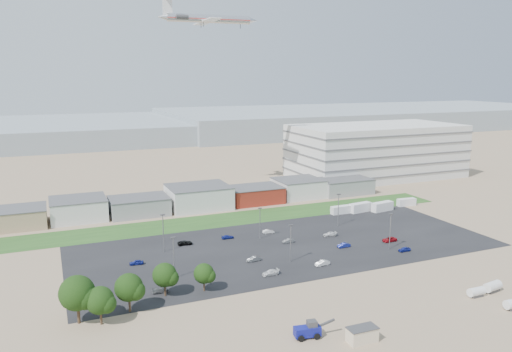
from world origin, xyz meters
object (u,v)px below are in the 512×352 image
tree_far_left (77,297)px  parked_car_5 (136,262)px  airliner (209,19)px  parked_car_6 (228,237)px  parked_car_1 (344,245)px  parked_car_4 (254,259)px  parked_car_12 (330,234)px  parked_car_13 (322,263)px  box_trailer_a (341,210)px  parked_car_11 (268,231)px  telehandler (307,329)px  parked_car_3 (271,273)px  parked_car_2 (404,249)px  storage_tank_nw (476,292)px  parked_car_0 (389,239)px  parked_car_9 (185,243)px  portable_shed (362,335)px  parked_car_7 (288,241)px

tree_far_left → parked_car_5: size_ratio=3.11×
airliner → parked_car_6: 93.51m
parked_car_1 → parked_car_4: size_ratio=0.98×
parked_car_12 → parked_car_13: bearing=-27.9°
box_trailer_a → parked_car_11: (-32.95, -10.73, -0.80)m
box_trailer_a → airliner: size_ratio=0.18×
telehandler → parked_car_3: 30.47m
parked_car_3 → parked_car_11: (13.12, 30.34, -0.04)m
telehandler → parked_car_2: size_ratio=2.22×
storage_tank_nw → parked_car_11: bearing=111.8°
parked_car_3 → parked_car_13: parked_car_13 is taller
parked_car_1 → parked_car_0: bearing=86.3°
parked_car_9 → parked_car_12: 43.68m
parked_car_4 → parked_car_5: bearing=-115.4°
storage_tank_nw → parked_car_12: size_ratio=0.92×
parked_car_1 → parked_car_3: size_ratio=0.87×
portable_shed → parked_car_11: 66.21m
parked_car_1 → parked_car_11: 24.75m
storage_tank_nw → parked_car_9: bearing=130.6°
parked_car_6 → parked_car_12: (29.44, -9.78, 0.06)m
portable_shed → parked_car_5: size_ratio=1.58×
portable_shed → storage_tank_nw: size_ratio=1.48×
storage_tank_nw → airliner: (-22.23, 119.92, 68.85)m
portable_shed → storage_tank_nw: portable_shed is taller
tree_far_left → parked_car_3: tree_far_left is taller
parked_car_4 → parked_car_6: bearing=173.1°
box_trailer_a → parked_car_5: size_ratio=2.07×
parked_car_3 → parked_car_5: bearing=-128.0°
parked_car_12 → parked_car_13: parked_car_13 is taller
telehandler → tree_far_left: 44.82m
parked_car_5 → parked_car_0: bearing=89.6°
parked_car_3 → parked_car_9: parked_car_3 is taller
box_trailer_a → parked_car_2: size_ratio=2.08×
parked_car_3 → parked_car_13: size_ratio=1.10×
parked_car_3 → parked_car_5: (-29.03, 19.69, -0.02)m
parked_car_6 → parked_car_11: bearing=-89.3°
portable_shed → parked_car_9: 66.80m
parked_car_7 → parked_car_5: bearing=-89.4°
parked_car_13 → parked_car_1: bearing=121.8°
parked_car_6 → parked_car_9: (-13.23, -0.48, 0.06)m
tree_far_left → parked_car_9: (31.31, 37.39, -4.97)m
airliner → parked_car_9: size_ratio=9.47×
tree_far_left → parked_car_1: (72.31, 17.72, -4.94)m
storage_tank_nw → tree_far_left: 84.32m
airliner → parked_car_13: (0.38, -90.66, -69.35)m
parked_car_6 → parked_car_12: 31.03m
parked_car_3 → parked_car_12: parked_car_3 is taller
parked_car_4 → portable_shed: bearing=-3.7°
telehandler → airliner: 140.53m
parked_car_3 → parked_car_6: bearing=176.6°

